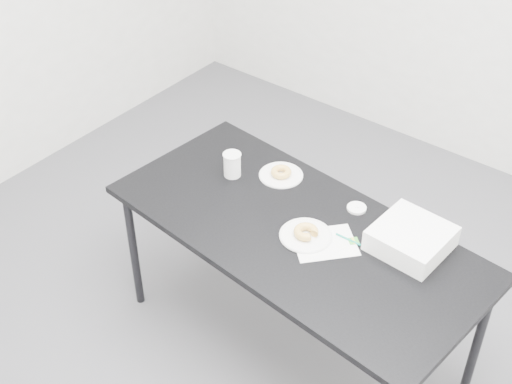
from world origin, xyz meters
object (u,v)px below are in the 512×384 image
Objects in this scene: table at (296,238)px; plate_near at (306,235)px; donut_near at (306,232)px; donut_far at (281,172)px; pen at (348,239)px; coffee_cup at (232,164)px; plate_far at (281,175)px; bakery_box at (411,238)px; scorecard at (325,243)px.

plate_near reaches higher than table.
donut_near is 1.08× the size of donut_far.
pen is at bearing -21.28° from donut_far.
coffee_cup is (-0.51, 0.14, 0.03)m from donut_near.
table is 8.31× the size of plate_far.
donut_near reaches higher than plate_far.
plate_far reaches higher than table.
plate_near is 1.86× the size of coffee_cup.
donut_far is (-0.33, 0.28, 0.02)m from plate_near.
bakery_box reaches higher than plate_far.
donut_far reaches higher than plate_near.
table is at bearing -43.50° from plate_far.
pen is 0.98× the size of coffee_cup.
bakery_box is at bearing -5.55° from plate_far.
scorecard is at bearing -32.14° from donut_far.
table is at bearing -163.55° from pen.
table is 0.10m from donut_near.
plate_near is at bearing -15.55° from coffee_cup.
scorecard is 1.14× the size of plate_near.
scorecard is at bearing -32.14° from plate_far.
plate_far is (-0.33, 0.28, -0.00)m from plate_near.
table is at bearing -15.29° from coffee_cup.
plate_far is at bearing 140.21° from donut_near.
pen is at bearing -4.71° from coffee_cup.
plate_near is 2.13× the size of donut_near.
plate_far is (-0.27, 0.26, 0.06)m from table.
plate_far is at bearing 157.32° from pen.
donut_far is at bearing 36.50° from coffee_cup.
coffee_cup reaches higher than pen.
plate_far is at bearing 140.21° from plate_near.
plate_far is at bearing 142.07° from table.
pen reaches higher than table.
donut_far is at bearing 157.32° from pen.
plate_near is 0.54m from coffee_cup.
pen is 1.13× the size of donut_near.
donut_far reaches higher than table.
donut_near is at bearing -151.43° from pen.
plate_near reaches higher than plate_far.
plate_near is at bearing -128.82° from scorecard.
pen is 0.52m from donut_far.
coffee_cup is at bearing -143.50° from plate_far.
scorecard is at bearing 9.58° from plate_near.
plate_far is 0.71m from bakery_box.
plate_near is 0.43m from bakery_box.
coffee_cup is (-0.45, 0.12, 0.12)m from table.
plate_far reaches higher than scorecard.
pen is 0.67m from coffee_cup.
plate_near is at bearing -11.94° from table.
pen is at bearing 29.97° from plate_near.
donut_far is 0.71m from bakery_box.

